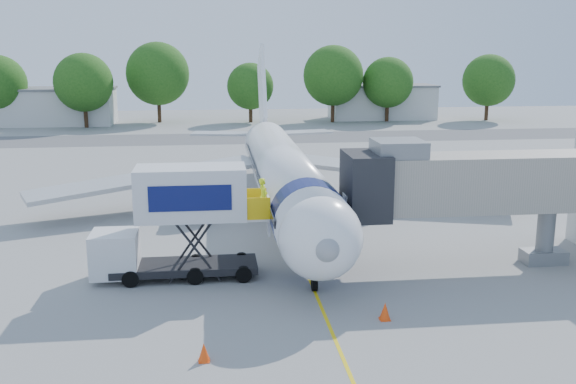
{
  "coord_description": "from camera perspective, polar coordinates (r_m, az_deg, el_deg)",
  "views": [
    {
      "loc": [
        -4.46,
        -37.12,
        11.01
      ],
      "look_at": [
        -0.45,
        -2.81,
        3.2
      ],
      "focal_mm": 40.0,
      "sensor_mm": 36.0,
      "label": 1
    }
  ],
  "objects": [
    {
      "name": "tree_e",
      "position": [
        96.86,
        4.04,
        10.28
      ],
      "size": [
        8.93,
        8.93,
        11.38
      ],
      "color": "#382314",
      "rests_on": "ground"
    },
    {
      "name": "catering_hiloader",
      "position": [
        31.28,
        -9.75,
        -2.74
      ],
      "size": [
        8.53,
        2.44,
        5.5
      ],
      "color": "black",
      "rests_on": "ground"
    },
    {
      "name": "tree_d",
      "position": [
        96.73,
        -3.37,
        9.37
      ],
      "size": [
        6.92,
        6.92,
        8.83
      ],
      "color": "#382314",
      "rests_on": "ground"
    },
    {
      "name": "ground_tug",
      "position": [
        23.36,
        2.32,
        -13.48
      ],
      "size": [
        3.68,
        2.69,
        1.32
      ],
      "rotation": [
        0.0,
        0.0,
        -0.33
      ],
      "color": "silver",
      "rests_on": "ground"
    },
    {
      "name": "tree_c",
      "position": [
        98.22,
        -11.51,
        10.26
      ],
      "size": [
        9.29,
        9.29,
        11.85
      ],
      "color": "#382314",
      "rests_on": "ground"
    },
    {
      "name": "jet_bridge",
      "position": [
        33.27,
        15.46,
        0.71
      ],
      "size": [
        13.9,
        3.2,
        6.6
      ],
      "color": "#A59B8D",
      "rests_on": "ground"
    },
    {
      "name": "taxiway_strip",
      "position": [
        80.01,
        -3.42,
        4.81
      ],
      "size": [
        120.0,
        10.0,
        0.01
      ],
      "primitive_type": "cube",
      "color": "#59595B",
      "rests_on": "ground"
    },
    {
      "name": "safety_cone_b",
      "position": [
        23.85,
        -7.48,
        -13.97
      ],
      "size": [
        0.44,
        0.44,
        0.7
      ],
      "color": "#FF450D",
      "rests_on": "ground"
    },
    {
      "name": "outbuilding_right",
      "position": [
        102.93,
        8.33,
        7.96
      ],
      "size": [
        16.4,
        7.4,
        5.3
      ],
      "color": "silver",
      "rests_on": "ground"
    },
    {
      "name": "tree_b",
      "position": [
        94.33,
        -17.72,
        9.26
      ],
      "size": [
        8.08,
        8.08,
        10.31
      ],
      "color": "#382314",
      "rests_on": "ground"
    },
    {
      "name": "safety_cone_a",
      "position": [
        27.2,
        8.61,
        -10.46
      ],
      "size": [
        0.47,
        0.47,
        0.75
      ],
      "color": "#FF450D",
      "rests_on": "ground"
    },
    {
      "name": "ground",
      "position": [
        38.97,
        0.17,
        -3.67
      ],
      "size": [
        160.0,
        160.0,
        0.0
      ],
      "primitive_type": "plane",
      "color": "gray",
      "rests_on": "ground"
    },
    {
      "name": "aircraft",
      "position": [
        42.26,
        -0.49,
        1.74
      ],
      "size": [
        34.17,
        37.73,
        11.35
      ],
      "color": "white",
      "rests_on": "ground"
    },
    {
      "name": "tree_f",
      "position": [
        98.78,
        8.87,
        9.6
      ],
      "size": [
        7.57,
        7.57,
        9.65
      ],
      "color": "#382314",
      "rests_on": "ground"
    },
    {
      "name": "outbuilding_left",
      "position": [
        100.28,
        -20.39,
        7.18
      ],
      "size": [
        18.4,
        8.4,
        5.3
      ],
      "color": "silver",
      "rests_on": "ground"
    },
    {
      "name": "guidance_line",
      "position": [
        38.97,
        0.17,
        -3.66
      ],
      "size": [
        0.15,
        70.0,
        0.01
      ],
      "primitive_type": "cube",
      "color": "yellow",
      "rests_on": "ground"
    },
    {
      "name": "tree_g",
      "position": [
        103.95,
        17.4,
        9.46
      ],
      "size": [
        7.87,
        7.87,
        10.03
      ],
      "color": "#382314",
      "rests_on": "ground"
    }
  ]
}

